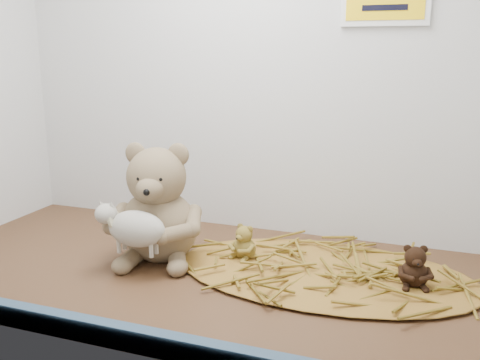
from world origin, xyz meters
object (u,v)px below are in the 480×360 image
at_px(mini_teddy_tan, 245,240).
at_px(mini_teddy_brown, 415,264).
at_px(toy_lamb, 137,229).
at_px(main_teddy, 158,202).

relative_size(mini_teddy_tan, mini_teddy_brown, 0.91).
distance_m(mini_teddy_tan, mini_teddy_brown, 0.34).
xyz_separation_m(toy_lamb, mini_teddy_brown, (0.52, 0.11, -0.04)).
bearing_deg(mini_teddy_tan, toy_lamb, -122.61).
bearing_deg(main_teddy, mini_teddy_brown, -12.13).
relative_size(toy_lamb, mini_teddy_brown, 1.96).
xyz_separation_m(main_teddy, mini_teddy_brown, (0.52, 0.02, -0.07)).
bearing_deg(main_teddy, toy_lamb, -104.30).
relative_size(main_teddy, mini_teddy_tan, 3.43).
height_order(main_teddy, mini_teddy_brown, main_teddy).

